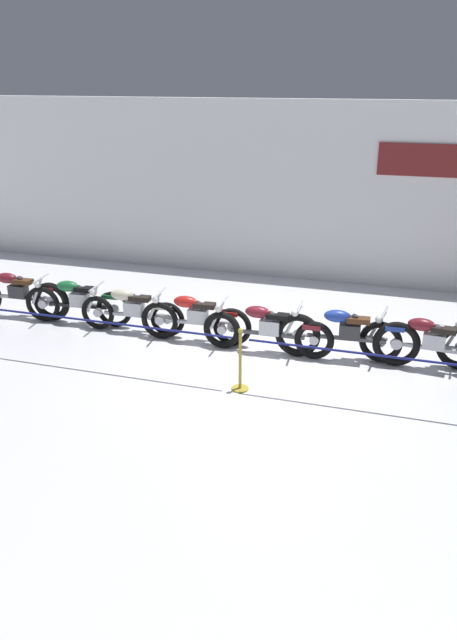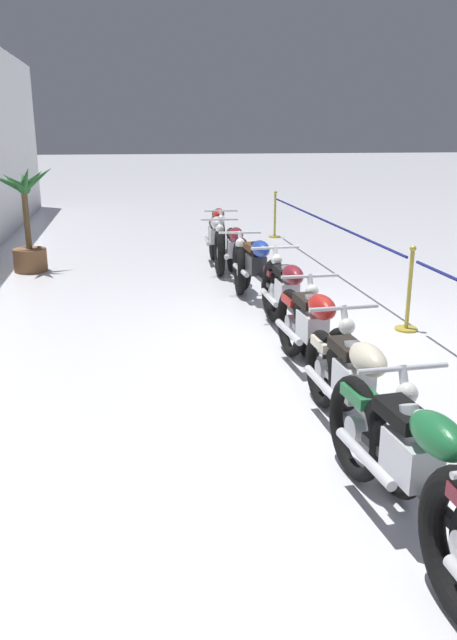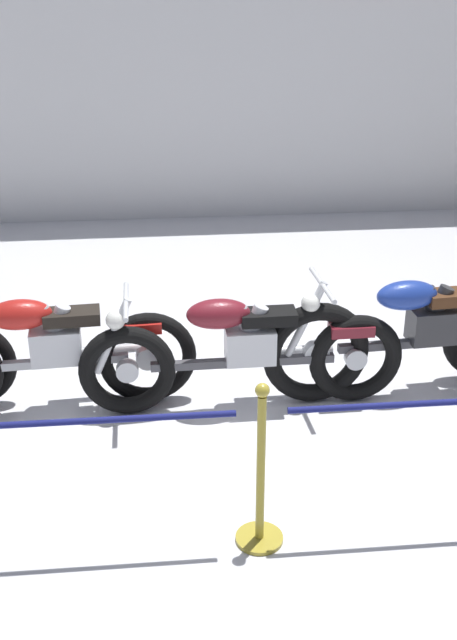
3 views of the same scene
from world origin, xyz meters
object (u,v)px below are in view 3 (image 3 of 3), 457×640
motorcycle_red_3 (48,352)px  motorcycle_blue_5 (424,335)px  stanchion_mid_left (260,490)px  motorcycle_maroon_4 (242,352)px

motorcycle_red_3 → motorcycle_blue_5: size_ratio=0.86×
motorcycle_blue_5 → stanchion_mid_left: size_ratio=2.37×
motorcycle_maroon_4 → motorcycle_red_3: bearing=175.8°
motorcycle_maroon_4 → stanchion_mid_left: stanchion_mid_left is taller
motorcycle_red_3 → stanchion_mid_left: bearing=-50.0°
motorcycle_red_3 → motorcycle_blue_5: 2.80m
motorcycle_red_3 → motorcycle_maroon_4: 1.41m
motorcycle_red_3 → motorcycle_maroon_4: bearing=-4.2°
motorcycle_maroon_4 → stanchion_mid_left: 1.50m
motorcycle_red_3 → stanchion_mid_left: stanchion_mid_left is taller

